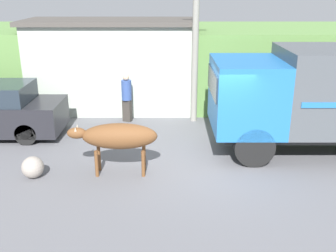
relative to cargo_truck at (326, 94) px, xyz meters
The scene contains 8 objects.
ground_plane 3.96m from the cargo_truck, 168.83° to the right, with size 60.00×60.00×0.00m, color slate.
hillside_embankment 6.76m from the cargo_truck, 121.35° to the left, with size 32.00×5.46×2.96m.
building_backdrop 7.81m from the cargo_truck, 147.34° to the left, with size 6.28×2.70×3.39m.
cargo_truck is the anchor object (origin of this frame).
brown_cow 5.92m from the cargo_truck, 165.12° to the right, with size 2.24×0.65×1.34m.
pedestrian_on_hill 6.48m from the cargo_truck, 155.90° to the left, with size 0.45×0.45×1.71m.
utility_pole 4.57m from the cargo_truck, 142.58° to the left, with size 0.90×0.22×5.32m.
roadside_rock 8.12m from the cargo_truck, 167.38° to the right, with size 0.55×0.55×0.55m.
Camera 1 is at (-0.91, -9.91, 4.51)m, focal length 42.00 mm.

